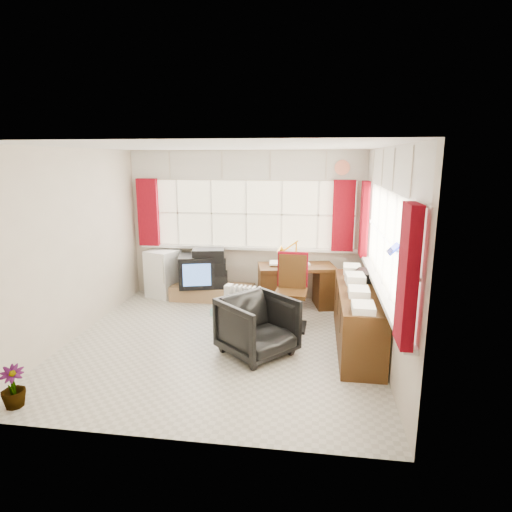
{
  "coord_description": "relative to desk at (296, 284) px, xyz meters",
  "views": [
    {
      "loc": [
        1.17,
        -5.1,
        2.36
      ],
      "look_at": [
        0.37,
        0.55,
        1.06
      ],
      "focal_mm": 30.0,
      "sensor_mm": 36.0,
      "label": 1
    }
  ],
  "objects": [
    {
      "name": "desk_lamp",
      "position": [
        -0.0,
        -0.17,
        0.61
      ],
      "size": [
        0.17,
        0.15,
        0.44
      ],
      "color": "#EA9D09",
      "rests_on": "desk"
    },
    {
      "name": "crt_tv",
      "position": [
        -1.67,
        0.1,
        0.13
      ],
      "size": [
        0.71,
        0.67,
        0.54
      ],
      "color": "black",
      "rests_on": "tv_bench"
    },
    {
      "name": "hifi_stack",
      "position": [
        -1.47,
        0.1,
        0.17
      ],
      "size": [
        0.68,
        0.51,
        0.65
      ],
      "color": "black",
      "rests_on": "tv_bench"
    },
    {
      "name": "radiator",
      "position": [
        -0.65,
        -1.14,
        -0.12
      ],
      "size": [
        0.46,
        0.25,
        0.66
      ],
      "color": "white",
      "rests_on": "ground"
    },
    {
      "name": "curtains",
      "position": [
        0.05,
        -0.62,
        1.07
      ],
      "size": [
        3.83,
        3.83,
        1.15
      ],
      "color": "maroon",
      "rests_on": "room_walls"
    },
    {
      "name": "task_chair",
      "position": [
        -0.03,
        -0.8,
        0.18
      ],
      "size": [
        0.46,
        0.49,
        1.06
      ],
      "color": "black",
      "rests_on": "ground"
    },
    {
      "name": "ground",
      "position": [
        -0.88,
        -1.55,
        -0.39
      ],
      "size": [
        4.0,
        4.0,
        0.0
      ],
      "primitive_type": "plane",
      "color": "beige",
      "rests_on": "ground"
    },
    {
      "name": "room_walls",
      "position": [
        -0.88,
        -1.55,
        1.11
      ],
      "size": [
        4.0,
        4.0,
        4.0
      ],
      "color": "beige",
      "rests_on": "ground"
    },
    {
      "name": "mini_fridge",
      "position": [
        -2.32,
        0.25,
        0.02
      ],
      "size": [
        0.62,
        0.62,
        0.81
      ],
      "color": "white",
      "rests_on": "ground"
    },
    {
      "name": "file_tray",
      "position": [
        0.98,
        -0.9,
        0.43
      ],
      "size": [
        0.4,
        0.45,
        0.12
      ],
      "primitive_type": "cube",
      "rotation": [
        0.0,
        0.0,
        -0.34
      ],
      "color": "black",
      "rests_on": "credenza"
    },
    {
      "name": "overhead_cabinets",
      "position": [
        0.1,
        -0.57,
        1.86
      ],
      "size": [
        3.98,
        3.98,
        0.48
      ],
      "color": "silver",
      "rests_on": "room_walls"
    },
    {
      "name": "spray_bottle_a",
      "position": [
        -0.96,
        -0.95,
        -0.25
      ],
      "size": [
        0.14,
        0.14,
        0.28
      ],
      "primitive_type": "imported",
      "rotation": [
        0.0,
        0.0,
        0.4
      ],
      "color": "silver",
      "rests_on": "ground"
    },
    {
      "name": "flower_vase",
      "position": [
        -2.56,
        -3.28,
        -0.18
      ],
      "size": [
        0.31,
        0.31,
        0.41
      ],
      "primitive_type": "imported",
      "rotation": [
        0.0,
        0.0,
        0.42
      ],
      "color": "black",
      "rests_on": "ground"
    },
    {
      "name": "window_back",
      "position": [
        -0.88,
        0.4,
        0.56
      ],
      "size": [
        3.7,
        0.12,
        3.6
      ],
      "color": "#FFF2C9",
      "rests_on": "room_walls"
    },
    {
      "name": "desk",
      "position": [
        0.0,
        0.0,
        0.0
      ],
      "size": [
        1.3,
        0.83,
        0.73
      ],
      "color": "#492D11",
      "rests_on": "ground"
    },
    {
      "name": "credenza",
      "position": [
        0.85,
        -1.35,
        0.01
      ],
      "size": [
        0.5,
        2.0,
        0.85
      ],
      "color": "#492D11",
      "rests_on": "ground"
    },
    {
      "name": "tv_bench",
      "position": [
        -1.43,
        0.17,
        -0.26
      ],
      "size": [
        1.4,
        0.5,
        0.25
      ],
      "primitive_type": "cube",
      "color": "#A57F52",
      "rests_on": "ground"
    },
    {
      "name": "spray_bottle_b",
      "position": [
        -1.23,
        -0.6,
        -0.3
      ],
      "size": [
        0.1,
        0.1,
        0.17
      ],
      "primitive_type": "imported",
      "rotation": [
        0.0,
        0.0,
        -0.29
      ],
      "color": "#8BCFC5",
      "rests_on": "ground"
    },
    {
      "name": "window_right",
      "position": [
        1.06,
        -1.55,
        0.56
      ],
      "size": [
        0.12,
        3.7,
        3.6
      ],
      "color": "#FFF2C9",
      "rests_on": "room_walls"
    },
    {
      "name": "office_chair",
      "position": [
        -0.38,
        -1.8,
        -0.02
      ],
      "size": [
        1.11,
        1.11,
        0.73
      ],
      "primitive_type": "imported",
      "rotation": [
        0.0,
        0.0,
        0.84
      ],
      "color": "black",
      "rests_on": "ground"
    }
  ]
}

